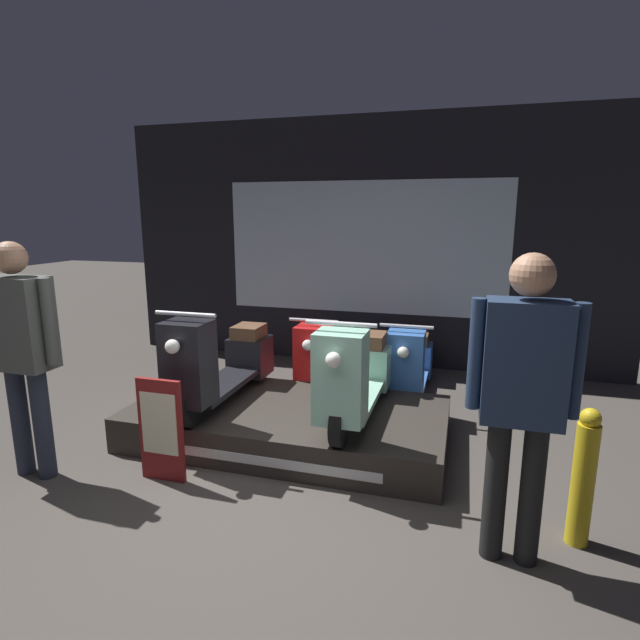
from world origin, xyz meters
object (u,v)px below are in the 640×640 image
at_px(scooter_display_left, 221,363).
at_px(scooter_backrow_0, 328,358).
at_px(person_left_browsing, 20,339).
at_px(price_sign_board, 161,430).
at_px(scooter_display_right, 356,375).
at_px(scooter_backrow_1, 410,365).
at_px(street_bollard, 583,478).
at_px(person_right_browsing, 523,386).

bearing_deg(scooter_display_left, scooter_backrow_0, 66.93).
xyz_separation_m(scooter_display_left, person_left_browsing, (-1.05, -1.09, 0.41)).
relative_size(scooter_display_left, person_left_browsing, 0.90).
height_order(scooter_display_left, price_sign_board, scooter_display_left).
distance_m(scooter_display_right, person_left_browsing, 2.57).
relative_size(scooter_backrow_1, street_bollard, 1.84).
bearing_deg(scooter_display_right, price_sign_board, -145.86).
height_order(scooter_display_left, person_right_browsing, person_right_browsing).
distance_m(person_left_browsing, price_sign_board, 1.22).
height_order(scooter_backrow_1, person_left_browsing, person_left_browsing).
bearing_deg(street_bollard, scooter_backrow_1, 119.53).
bearing_deg(scooter_backrow_1, scooter_display_left, -137.46).
height_order(person_right_browsing, street_bollard, person_right_browsing).
distance_m(scooter_backrow_0, person_right_browsing, 3.16).
xyz_separation_m(scooter_display_right, scooter_backrow_1, (0.31, 1.42, -0.31)).
height_order(person_left_browsing, price_sign_board, person_left_browsing).
xyz_separation_m(scooter_backrow_0, street_bollard, (2.21, -2.24, 0.07)).
bearing_deg(scooter_backrow_1, person_right_browsing, -71.22).
bearing_deg(price_sign_board, person_right_browsing, -4.85).
bearing_deg(person_right_browsing, price_sign_board, 175.15).
relative_size(scooter_display_right, scooter_backrow_0, 1.00).
height_order(price_sign_board, street_bollard, street_bollard).
distance_m(scooter_display_right, price_sign_board, 1.59).
relative_size(scooter_display_left, price_sign_board, 2.02).
height_order(scooter_display_left, street_bollard, scooter_display_left).
xyz_separation_m(scooter_backrow_0, person_left_browsing, (-1.65, -2.51, 0.72)).
bearing_deg(scooter_display_left, scooter_backrow_1, 42.54).
relative_size(scooter_display_left, scooter_backrow_1, 1.00).
height_order(scooter_display_right, scooter_backrow_0, scooter_display_right).
distance_m(scooter_backrow_1, person_left_browsing, 3.68).
distance_m(person_right_browsing, price_sign_board, 2.55).
bearing_deg(person_right_browsing, scooter_backrow_1, 108.78).
bearing_deg(scooter_backrow_1, person_left_browsing, -136.01).
bearing_deg(street_bollard, scooter_display_left, 163.74).
bearing_deg(scooter_display_right, scooter_backrow_1, 77.82).
relative_size(scooter_display_left, scooter_backrow_0, 1.00).
relative_size(scooter_backrow_0, person_right_browsing, 0.90).
xyz_separation_m(scooter_display_left, street_bollard, (2.81, -0.82, -0.24)).
bearing_deg(scooter_backrow_1, price_sign_board, -124.90).
xyz_separation_m(scooter_display_right, person_right_browsing, (1.16, -1.09, 0.39)).
bearing_deg(scooter_backrow_1, street_bollard, -60.47).
bearing_deg(person_left_browsing, scooter_backrow_1, 43.99).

